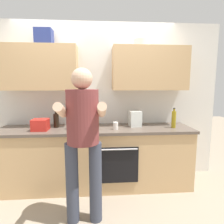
% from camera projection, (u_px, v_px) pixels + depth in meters
% --- Properties ---
extents(ground_plane, '(12.00, 12.00, 0.00)m').
position_uv_depth(ground_plane, '(96.00, 185.00, 2.91)').
color(ground_plane, gray).
extents(back_wall_unit, '(4.00, 0.38, 2.50)m').
position_uv_depth(back_wall_unit, '(95.00, 87.00, 2.97)').
color(back_wall_unit, silver).
rests_on(back_wall_unit, ground).
extents(counter, '(2.84, 0.67, 0.90)m').
position_uv_depth(counter, '(96.00, 157.00, 2.85)').
color(counter, tan).
rests_on(counter, ground).
extents(person_standing, '(0.49, 0.45, 1.70)m').
position_uv_depth(person_standing, '(83.00, 134.00, 2.01)').
color(person_standing, '#383D4C').
rests_on(person_standing, ground).
extents(bottle_soy, '(0.08, 0.08, 0.27)m').
position_uv_depth(bottle_soy, '(56.00, 120.00, 2.81)').
color(bottle_soy, black).
rests_on(bottle_soy, counter).
extents(bottle_water, '(0.07, 0.07, 0.31)m').
position_uv_depth(bottle_water, '(74.00, 120.00, 2.68)').
color(bottle_water, silver).
rests_on(bottle_water, counter).
extents(bottle_vinegar, '(0.07, 0.07, 0.34)m').
position_uv_depth(bottle_vinegar, '(84.00, 118.00, 2.80)').
color(bottle_vinegar, brown).
rests_on(bottle_vinegar, counter).
extents(bottle_syrup, '(0.07, 0.07, 0.36)m').
position_uv_depth(bottle_syrup, '(97.00, 118.00, 2.76)').
color(bottle_syrup, '#8C4C14').
rests_on(bottle_syrup, counter).
extents(bottle_oil, '(0.06, 0.06, 0.29)m').
position_uv_depth(bottle_oil, '(174.00, 119.00, 2.79)').
color(bottle_oil, olive).
rests_on(bottle_oil, counter).
extents(cup_coffee, '(0.07, 0.07, 0.11)m').
position_uv_depth(cup_coffee, '(116.00, 126.00, 2.69)').
color(cup_coffee, white).
rests_on(cup_coffee, counter).
extents(grocery_bag_produce, '(0.18, 0.20, 0.23)m').
position_uv_depth(grocery_bag_produce, '(135.00, 119.00, 2.89)').
color(grocery_bag_produce, silver).
rests_on(grocery_bag_produce, counter).
extents(grocery_bag_crisps, '(0.21, 0.21, 0.16)m').
position_uv_depth(grocery_bag_crisps, '(40.00, 125.00, 2.64)').
color(grocery_bag_crisps, red).
rests_on(grocery_bag_crisps, counter).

